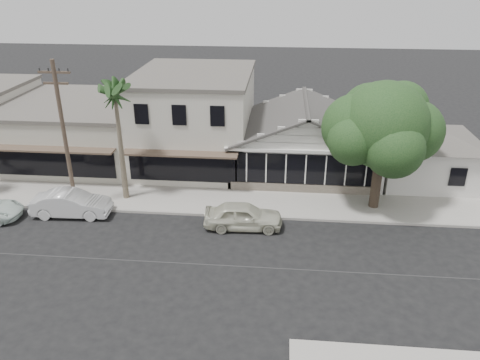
# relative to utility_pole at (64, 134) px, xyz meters

# --- Properties ---
(ground) EXTENTS (140.00, 140.00, 0.00)m
(ground) POSITION_rel_utility_pole_xyz_m (9.00, -5.20, -4.79)
(ground) COLOR black
(ground) RESTS_ON ground
(sidewalk_north) EXTENTS (90.00, 3.50, 0.15)m
(sidewalk_north) POSITION_rel_utility_pole_xyz_m (1.00, 1.55, -4.71)
(sidewalk_north) COLOR #9E9991
(sidewalk_north) RESTS_ON ground
(corner_shop) EXTENTS (10.40, 8.60, 5.10)m
(corner_shop) POSITION_rel_utility_pole_xyz_m (14.00, 7.27, -2.17)
(corner_shop) COLOR silver
(corner_shop) RESTS_ON ground
(side_cottage) EXTENTS (6.00, 6.00, 3.00)m
(side_cottage) POSITION_rel_utility_pole_xyz_m (22.20, 6.30, -3.29)
(side_cottage) COLOR silver
(side_cottage) RESTS_ON ground
(row_building_near) EXTENTS (8.00, 10.00, 6.50)m
(row_building_near) POSITION_rel_utility_pole_xyz_m (6.00, 8.30, -1.54)
(row_building_near) COLOR beige
(row_building_near) RESTS_ON ground
(row_building_midnear) EXTENTS (10.00, 10.00, 4.20)m
(row_building_midnear) POSITION_rel_utility_pole_xyz_m (-3.00, 8.30, -2.69)
(row_building_midnear) COLOR #AFAB9D
(row_building_midnear) RESTS_ON ground
(utility_pole) EXTENTS (1.80, 0.24, 9.00)m
(utility_pole) POSITION_rel_utility_pole_xyz_m (0.00, 0.00, 0.00)
(utility_pole) COLOR brown
(utility_pole) RESTS_ON ground
(car_0) EXTENTS (4.47, 1.98, 1.50)m
(car_0) POSITION_rel_utility_pole_xyz_m (10.41, -1.38, -4.04)
(car_0) COLOR beige
(car_0) RESTS_ON ground
(car_1) EXTENTS (4.67, 1.82, 1.52)m
(car_1) POSITION_rel_utility_pole_xyz_m (0.18, -0.88, -4.03)
(car_1) COLOR silver
(car_1) RESTS_ON ground
(shade_tree) EXTENTS (7.06, 6.38, 7.84)m
(shade_tree) POSITION_rel_utility_pole_xyz_m (18.09, 1.89, 0.37)
(shade_tree) COLOR #3F3326
(shade_tree) RESTS_ON ground
(palm_east) EXTENTS (3.12, 3.12, 8.02)m
(palm_east) POSITION_rel_utility_pole_xyz_m (2.71, 1.45, 2.08)
(palm_east) COLOR #726651
(palm_east) RESTS_ON ground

